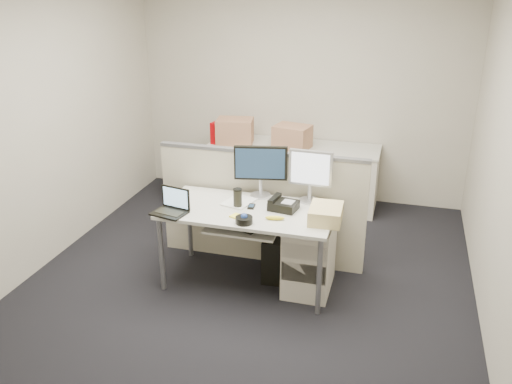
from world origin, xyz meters
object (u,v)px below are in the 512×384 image
(desk_phone, at_px, (284,205))
(laptop, at_px, (169,203))
(monitor_main, at_px, (261,171))
(desk, at_px, (248,216))

(desk_phone, bearing_deg, laptop, -149.81)
(monitor_main, relative_size, laptop, 1.71)
(desk, bearing_deg, laptop, -155.70)
(laptop, distance_m, desk_phone, 0.99)
(desk, bearing_deg, desk_phone, 14.93)
(desk, xyz_separation_m, laptop, (-0.62, -0.28, 0.17))
(monitor_main, bearing_deg, desk, -106.38)
(laptop, relative_size, desk_phone, 1.20)
(laptop, height_order, desk_phone, laptop)
(desk, relative_size, laptop, 5.32)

